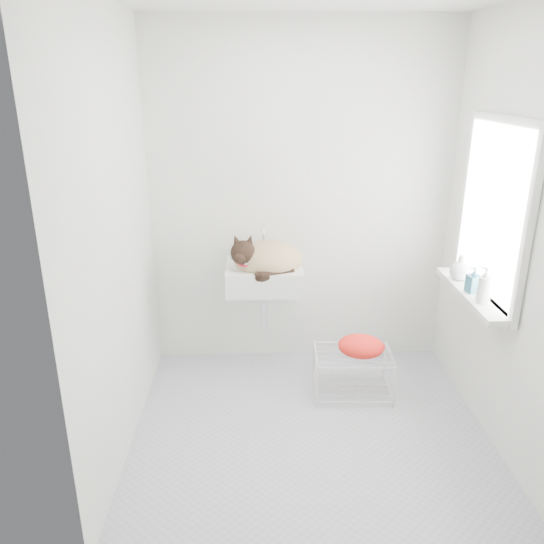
{
  "coord_description": "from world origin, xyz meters",
  "views": [
    {
      "loc": [
        -0.33,
        -2.83,
        2.09
      ],
      "look_at": [
        -0.22,
        0.5,
        0.88
      ],
      "focal_mm": 35.27,
      "sensor_mm": 36.0,
      "label": 1
    }
  ],
  "objects_px": {
    "wire_rack": "(353,374)",
    "bottle_c": "(459,279)",
    "cat": "(265,260)",
    "bottle_b": "(472,292)",
    "bottle_a": "(482,302)",
    "sink": "(264,265)"
  },
  "relations": [
    {
      "from": "bottle_a",
      "to": "bottle_c",
      "type": "bearing_deg",
      "value": 90.0
    },
    {
      "from": "wire_rack",
      "to": "bottle_a",
      "type": "height_order",
      "value": "bottle_a"
    },
    {
      "from": "bottle_b",
      "to": "bottle_c",
      "type": "relative_size",
      "value": 0.97
    },
    {
      "from": "wire_rack",
      "to": "bottle_b",
      "type": "relative_size",
      "value": 3.15
    },
    {
      "from": "sink",
      "to": "bottle_b",
      "type": "distance_m",
      "value": 1.39
    },
    {
      "from": "cat",
      "to": "wire_rack",
      "type": "bearing_deg",
      "value": -33.17
    },
    {
      "from": "bottle_a",
      "to": "sink",
      "type": "bearing_deg",
      "value": 150.65
    },
    {
      "from": "cat",
      "to": "bottle_c",
      "type": "distance_m",
      "value": 1.3
    },
    {
      "from": "cat",
      "to": "bottle_b",
      "type": "xyz_separation_m",
      "value": [
        1.26,
        -0.54,
        -0.04
      ]
    },
    {
      "from": "wire_rack",
      "to": "cat",
      "type": "bearing_deg",
      "value": 152.45
    },
    {
      "from": "bottle_b",
      "to": "wire_rack",
      "type": "bearing_deg",
      "value": 160.92
    },
    {
      "from": "cat",
      "to": "bottle_a",
      "type": "xyz_separation_m",
      "value": [
        1.26,
        -0.7,
        -0.04
      ]
    },
    {
      "from": "cat",
      "to": "bottle_c",
      "type": "relative_size",
      "value": 3.12
    },
    {
      "from": "wire_rack",
      "to": "bottle_c",
      "type": "distance_m",
      "value": 0.97
    },
    {
      "from": "bottle_a",
      "to": "bottle_b",
      "type": "height_order",
      "value": "bottle_a"
    },
    {
      "from": "cat",
      "to": "bottle_b",
      "type": "bearing_deg",
      "value": -28.85
    },
    {
      "from": "wire_rack",
      "to": "bottle_b",
      "type": "bearing_deg",
      "value": -19.08
    },
    {
      "from": "bottle_a",
      "to": "bottle_c",
      "type": "height_order",
      "value": "bottle_a"
    },
    {
      "from": "sink",
      "to": "bottle_a",
      "type": "distance_m",
      "value": 1.46
    },
    {
      "from": "bottle_b",
      "to": "bottle_c",
      "type": "xyz_separation_m",
      "value": [
        0.0,
        0.23,
        0.0
      ]
    },
    {
      "from": "sink",
      "to": "cat",
      "type": "height_order",
      "value": "cat"
    },
    {
      "from": "bottle_a",
      "to": "bottle_b",
      "type": "distance_m",
      "value": 0.16
    }
  ]
}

